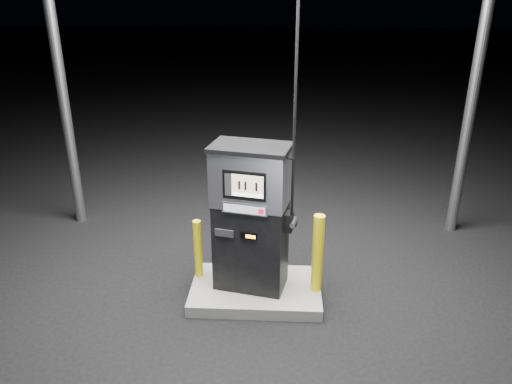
{
  "coord_description": "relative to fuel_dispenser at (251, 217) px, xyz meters",
  "views": [
    {
      "loc": [
        0.29,
        -5.25,
        3.63
      ],
      "look_at": [
        0.0,
        0.0,
        1.41
      ],
      "focal_mm": 35.0,
      "sensor_mm": 36.0,
      "label": 1
    }
  ],
  "objects": [
    {
      "name": "pump_island",
      "position": [
        0.06,
        -0.03,
        -1.01
      ],
      "size": [
        1.6,
        1.0,
        0.15
      ],
      "primitive_type": "cube",
      "color": "slate",
      "rests_on": "ground"
    },
    {
      "name": "fuel_dispenser",
      "position": [
        0.0,
        0.0,
        0.0
      ],
      "size": [
        1.04,
        0.71,
        3.76
      ],
      "rotation": [
        0.0,
        0.0,
        -0.21
      ],
      "color": "black",
      "rests_on": "pump_island"
    },
    {
      "name": "bollard_right",
      "position": [
        0.8,
        -0.06,
        -0.43
      ],
      "size": [
        0.14,
        0.14,
        1.0
      ],
      "primitive_type": "cylinder",
      "rotation": [
        0.0,
        0.0,
        0.09
      ],
      "color": "yellow",
      "rests_on": "pump_island"
    },
    {
      "name": "bollard_left",
      "position": [
        -0.68,
        0.17,
        -0.54
      ],
      "size": [
        0.1,
        0.1,
        0.78
      ],
      "primitive_type": "cylinder",
      "rotation": [
        0.0,
        0.0,
        0.01
      ],
      "color": "yellow",
      "rests_on": "pump_island"
    },
    {
      "name": "ground",
      "position": [
        0.06,
        -0.03,
        -1.08
      ],
      "size": [
        80.0,
        80.0,
        0.0
      ],
      "primitive_type": "plane",
      "color": "black",
      "rests_on": "ground"
    }
  ]
}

